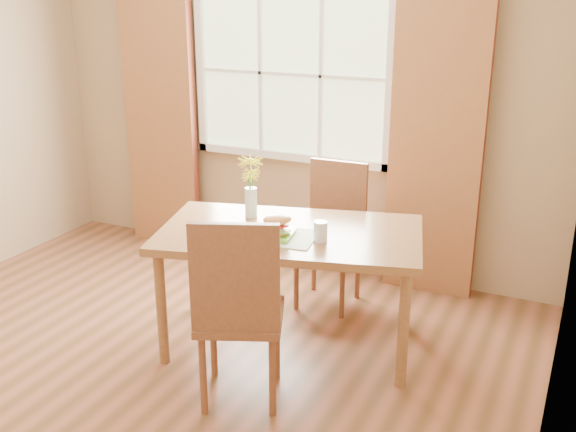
{
  "coord_description": "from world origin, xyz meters",
  "views": [
    {
      "loc": [
        2.17,
        -2.77,
        2.15
      ],
      "look_at": [
        0.58,
        0.58,
        0.86
      ],
      "focal_mm": 42.0,
      "sensor_mm": 36.0,
      "label": 1
    }
  ],
  "objects_px": {
    "water_glass": "(320,232)",
    "dining_table": "(290,243)",
    "croissant_sandwich": "(277,226)",
    "flower_vase": "(251,181)",
    "chair_near": "(238,306)",
    "chair_far": "(333,227)"
  },
  "relations": [
    {
      "from": "chair_near",
      "to": "chair_far",
      "type": "distance_m",
      "value": 1.41
    },
    {
      "from": "croissant_sandwich",
      "to": "flower_vase",
      "type": "bearing_deg",
      "value": 98.15
    },
    {
      "from": "chair_far",
      "to": "flower_vase",
      "type": "relative_size",
      "value": 2.54
    },
    {
      "from": "chair_near",
      "to": "water_glass",
      "type": "distance_m",
      "value": 0.69
    },
    {
      "from": "croissant_sandwich",
      "to": "water_glass",
      "type": "distance_m",
      "value": 0.25
    },
    {
      "from": "chair_far",
      "to": "croissant_sandwich",
      "type": "distance_m",
      "value": 0.91
    },
    {
      "from": "chair_near",
      "to": "croissant_sandwich",
      "type": "height_order",
      "value": "chair_near"
    },
    {
      "from": "flower_vase",
      "to": "water_glass",
      "type": "bearing_deg",
      "value": -20.22
    },
    {
      "from": "water_glass",
      "to": "chair_far",
      "type": "bearing_deg",
      "value": 106.41
    },
    {
      "from": "dining_table",
      "to": "croissant_sandwich",
      "type": "bearing_deg",
      "value": -108.73
    },
    {
      "from": "chair_near",
      "to": "croissant_sandwich",
      "type": "xyz_separation_m",
      "value": [
        -0.05,
        0.55,
        0.25
      ]
    },
    {
      "from": "water_glass",
      "to": "dining_table",
      "type": "bearing_deg",
      "value": 160.03
    },
    {
      "from": "flower_vase",
      "to": "croissant_sandwich",
      "type": "bearing_deg",
      "value": -40.74
    },
    {
      "from": "chair_far",
      "to": "croissant_sandwich",
      "type": "bearing_deg",
      "value": -92.23
    },
    {
      "from": "croissant_sandwich",
      "to": "flower_vase",
      "type": "height_order",
      "value": "flower_vase"
    },
    {
      "from": "chair_far",
      "to": "water_glass",
      "type": "xyz_separation_m",
      "value": [
        0.23,
        -0.79,
        0.27
      ]
    },
    {
      "from": "dining_table",
      "to": "chair_far",
      "type": "relative_size",
      "value": 1.73
    },
    {
      "from": "chair_near",
      "to": "flower_vase",
      "type": "relative_size",
      "value": 2.74
    },
    {
      "from": "croissant_sandwich",
      "to": "chair_near",
      "type": "bearing_deg",
      "value": -126.35
    },
    {
      "from": "flower_vase",
      "to": "chair_near",
      "type": "bearing_deg",
      "value": -66.33
    },
    {
      "from": "croissant_sandwich",
      "to": "water_glass",
      "type": "xyz_separation_m",
      "value": [
        0.24,
        0.07,
        -0.02
      ]
    },
    {
      "from": "chair_near",
      "to": "water_glass",
      "type": "relative_size",
      "value": 9.05
    }
  ]
}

